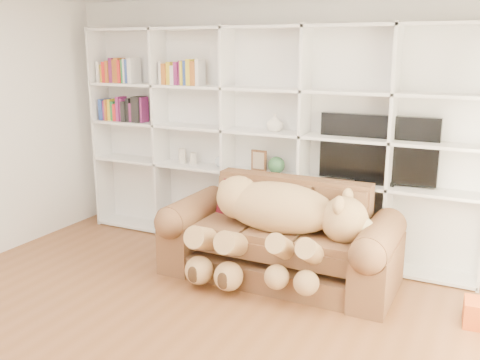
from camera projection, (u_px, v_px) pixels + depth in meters
The scene contains 13 objects.
floor at pixel (138, 349), 3.94m from camera, with size 5.00×5.00×0.00m, color brown.
wall_back at pixel (272, 125), 5.80m from camera, with size 5.00×0.02×2.70m, color white.
bookshelf at pixel (247, 129), 5.79m from camera, with size 4.43×0.35×2.40m.
sofa at pixel (280, 242), 5.13m from camera, with size 2.20×0.95×0.92m.
teddy_bear at pixel (275, 219), 4.89m from camera, with size 1.60×0.89×0.93m.
throw_pillow at pixel (237, 200), 5.42m from camera, with size 0.39×0.13×0.39m, color #4F0D19.
tv at pixel (378, 150), 5.20m from camera, with size 1.14×0.18×0.67m.
picture_frame at pixel (259, 160), 5.74m from camera, with size 0.18×0.03×0.22m, color #53321C.
green_vase at pixel (276, 165), 5.66m from camera, with size 0.18×0.18×0.18m, color #2E5A34.
figurine_tall at pixel (182, 156), 6.17m from camera, with size 0.09×0.09×0.18m, color beige.
figurine_short at pixel (193, 159), 6.11m from camera, with size 0.08×0.08×0.14m, color beige.
snow_globe at pixel (220, 162), 5.96m from camera, with size 0.12×0.12×0.12m, color silver.
shelf_vase at pixel (275, 123), 5.57m from camera, with size 0.18×0.18×0.18m, color white.
Camera 1 is at (2.24, -2.83, 2.16)m, focal length 40.00 mm.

